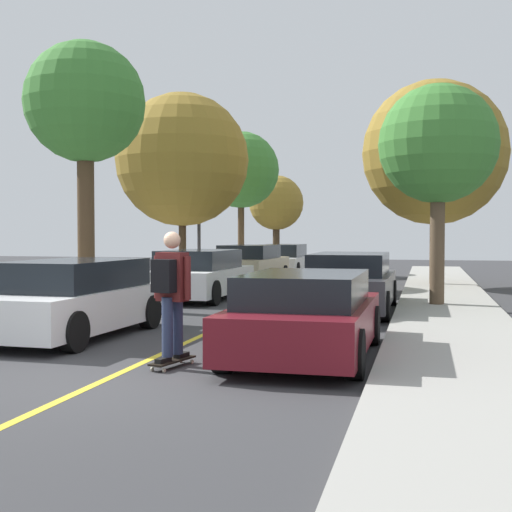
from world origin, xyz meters
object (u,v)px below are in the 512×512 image
(parked_car_right_nearest, at_px, (306,315))
(skateboard, at_px, (173,361))
(parked_car_left_near, at_px, (200,275))
(street_tree_left_farthest, at_px, (276,203))
(parked_car_right_near, at_px, (350,283))
(parked_car_left_far, at_px, (250,265))
(street_tree_left_nearest, at_px, (85,105))
(parked_car_left_farthest, at_px, (282,260))
(street_tree_right_near, at_px, (435,153))
(streetlamp, at_px, (199,197))
(parked_car_left_nearest, at_px, (72,299))
(skateboarder, at_px, (171,288))
(street_tree_left_near, at_px, (182,160))
(street_tree_right_nearest, at_px, (438,145))
(street_tree_left_far, at_px, (241,170))

(parked_car_right_nearest, xyz_separation_m, skateboard, (-1.64, -1.15, -0.54))
(parked_car_left_near, xyz_separation_m, street_tree_left_farthest, (-1.96, 18.92, 2.79))
(parked_car_right_near, bearing_deg, parked_car_left_near, 155.07)
(parked_car_left_far, bearing_deg, street_tree_left_nearest, -103.36)
(parked_car_left_farthest, height_order, street_tree_right_near, street_tree_right_near)
(parked_car_right_near, bearing_deg, skateboard, -102.87)
(parked_car_left_far, relative_size, street_tree_left_nearest, 0.68)
(street_tree_left_farthest, height_order, street_tree_right_near, street_tree_right_near)
(parked_car_left_near, relative_size, skateboard, 5.08)
(parked_car_right_near, bearing_deg, parked_car_left_farthest, 108.18)
(street_tree_left_nearest, distance_m, streetlamp, 8.09)
(parked_car_right_nearest, relative_size, street_tree_left_nearest, 0.66)
(street_tree_right_near, bearing_deg, parked_car_left_nearest, -116.46)
(street_tree_left_nearest, relative_size, skateboarder, 3.61)
(street_tree_left_near, relative_size, street_tree_right_near, 0.95)
(parked_car_right_near, height_order, street_tree_right_nearest, street_tree_right_nearest)
(street_tree_left_nearest, bearing_deg, street_tree_right_near, 45.52)
(parked_car_left_near, height_order, parked_car_right_nearest, parked_car_left_near)
(parked_car_left_far, relative_size, skateboard, 4.93)
(parked_car_left_nearest, xyz_separation_m, streetlamp, (-1.75, 12.11, 2.42))
(street_tree_right_near, bearing_deg, parked_car_right_near, -104.43)
(parked_car_left_farthest, distance_m, parked_car_right_near, 13.87)
(street_tree_left_far, bearing_deg, street_tree_right_near, -35.71)
(parked_car_right_near, bearing_deg, skateboarder, -102.87)
(street_tree_right_nearest, distance_m, skateboarder, 9.30)
(street_tree_left_nearest, xyz_separation_m, skateboarder, (4.64, -6.41, -3.81))
(street_tree_left_farthest, bearing_deg, parked_car_right_nearest, -76.87)
(parked_car_left_nearest, height_order, street_tree_left_nearest, street_tree_left_nearest)
(parked_car_left_near, bearing_deg, parked_car_right_near, -24.93)
(parked_car_right_near, xyz_separation_m, street_tree_right_near, (1.96, 7.61, 3.80))
(parked_car_left_nearest, bearing_deg, street_tree_left_far, 96.03)
(parked_car_right_near, relative_size, streetlamp, 0.92)
(parked_car_right_near, relative_size, skateboarder, 2.69)
(street_tree_left_nearest, bearing_deg, skateboarder, -54.11)
(parked_car_left_nearest, bearing_deg, parked_car_right_near, 49.22)
(parked_car_left_near, height_order, streetlamp, streetlamp)
(street_tree_left_nearest, height_order, street_tree_right_near, street_tree_right_near)
(parked_car_right_nearest, bearing_deg, parked_car_right_near, 90.00)
(street_tree_right_nearest, bearing_deg, street_tree_left_near, 148.44)
(street_tree_left_nearest, relative_size, street_tree_right_near, 0.93)
(parked_car_left_near, bearing_deg, street_tree_left_near, 116.31)
(street_tree_left_nearest, height_order, street_tree_right_nearest, street_tree_left_nearest)
(parked_car_right_nearest, relative_size, street_tree_left_near, 0.65)
(parked_car_left_farthest, xyz_separation_m, street_tree_left_near, (-1.96, -7.21, 3.63))
(street_tree_left_farthest, bearing_deg, parked_car_left_farthest, -75.82)
(parked_car_left_farthest, relative_size, streetlamp, 0.92)
(parked_car_left_far, bearing_deg, street_tree_left_far, 107.86)
(street_tree_left_farthest, bearing_deg, street_tree_left_nearest, -90.00)
(street_tree_right_near, height_order, skateboard, street_tree_right_near)
(parked_car_right_near, bearing_deg, streetlamp, 130.57)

